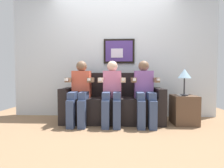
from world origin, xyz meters
name	(u,v)px	position (x,y,z in m)	size (l,w,h in m)	color
ground_plane	(112,127)	(0.00, 0.00, 0.00)	(5.47, 5.47, 0.00)	#8C6B4C
back_wall_assembly	(114,54)	(0.00, 0.76, 1.30)	(4.21, 0.10, 2.60)	silver
couch	(112,105)	(0.00, 0.33, 0.31)	(1.81, 0.58, 0.90)	black
person_on_left	(80,89)	(-0.56, 0.16, 0.61)	(0.46, 0.56, 1.11)	#D8593F
person_in_middle	(112,89)	(0.00, 0.16, 0.61)	(0.46, 0.56, 1.11)	pink
person_on_right	(144,90)	(0.56, 0.16, 0.61)	(0.46, 0.56, 1.11)	#8C59A5
side_table_right	(184,110)	(1.25, 0.22, 0.25)	(0.40, 0.40, 0.50)	brown
table_lamp	(185,75)	(1.25, 0.21, 0.86)	(0.22, 0.22, 0.46)	#333338
spare_remote_on_table	(179,95)	(1.15, 0.19, 0.51)	(0.04, 0.13, 0.02)	white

